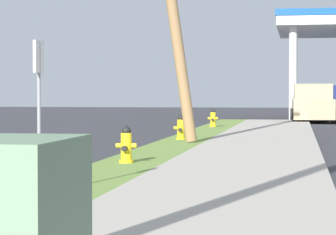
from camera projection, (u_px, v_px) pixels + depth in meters
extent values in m
cylinder|color=yellow|center=(126.00, 161.00, 15.85)|extent=(0.29, 0.29, 0.06)
cylinder|color=yellow|center=(126.00, 148.00, 15.84)|extent=(0.22, 0.22, 0.60)
sphere|color=black|center=(126.00, 131.00, 15.83)|extent=(0.19, 0.19, 0.19)
cylinder|color=black|center=(126.00, 127.00, 15.83)|extent=(0.06, 0.06, 0.05)
cylinder|color=yellow|center=(118.00, 145.00, 15.87)|extent=(0.10, 0.09, 0.09)
cylinder|color=yellow|center=(134.00, 146.00, 15.82)|extent=(0.10, 0.09, 0.09)
cylinder|color=black|center=(124.00, 149.00, 15.68)|extent=(0.11, 0.12, 0.11)
cylinder|color=yellow|center=(181.00, 138.00, 23.77)|extent=(0.29, 0.29, 0.06)
cylinder|color=yellow|center=(181.00, 130.00, 23.76)|extent=(0.22, 0.22, 0.60)
sphere|color=black|center=(181.00, 118.00, 23.75)|extent=(0.19, 0.19, 0.19)
cylinder|color=black|center=(181.00, 116.00, 23.75)|extent=(0.06, 0.06, 0.05)
cylinder|color=yellow|center=(176.00, 128.00, 23.79)|extent=(0.10, 0.09, 0.09)
cylinder|color=yellow|center=(186.00, 128.00, 23.74)|extent=(0.10, 0.09, 0.09)
cylinder|color=black|center=(180.00, 130.00, 23.60)|extent=(0.11, 0.12, 0.11)
cylinder|color=yellow|center=(213.00, 126.00, 32.67)|extent=(0.29, 0.29, 0.06)
cylinder|color=yellow|center=(213.00, 120.00, 32.66)|extent=(0.22, 0.22, 0.60)
sphere|color=black|center=(213.00, 111.00, 32.65)|extent=(0.19, 0.19, 0.19)
cylinder|color=black|center=(213.00, 109.00, 32.65)|extent=(0.06, 0.06, 0.05)
cylinder|color=yellow|center=(209.00, 118.00, 32.69)|extent=(0.10, 0.09, 0.09)
cylinder|color=yellow|center=(217.00, 118.00, 32.63)|extent=(0.10, 0.09, 0.09)
cylinder|color=black|center=(213.00, 120.00, 32.49)|extent=(0.11, 0.12, 0.11)
cylinder|color=gray|center=(39.00, 119.00, 10.86)|extent=(0.05, 0.05, 2.10)
cube|color=white|center=(39.00, 57.00, 10.83)|extent=(0.04, 0.36, 0.44)
cylinder|color=silver|center=(293.00, 74.00, 42.92)|extent=(0.44, 0.44, 5.15)
cylinder|color=silver|center=(294.00, 77.00, 51.66)|extent=(0.44, 0.44, 5.15)
cube|color=white|center=(322.00, 106.00, 53.95)|extent=(1.84, 4.51, 0.85)
cube|color=white|center=(322.00, 96.00, 53.70)|extent=(1.61, 2.03, 0.56)
cylinder|color=black|center=(309.00, 110.00, 55.77)|extent=(0.22, 0.60, 0.60)
cylinder|color=black|center=(334.00, 110.00, 55.50)|extent=(0.22, 0.60, 0.60)
cylinder|color=black|center=(310.00, 111.00, 52.42)|extent=(0.22, 0.60, 0.60)
cylinder|color=black|center=(336.00, 111.00, 52.14)|extent=(0.22, 0.60, 0.60)
cube|color=navy|center=(331.00, 107.00, 46.73)|extent=(2.28, 5.50, 1.00)
cube|color=navy|center=(331.00, 92.00, 47.65)|extent=(1.94, 2.15, 0.76)
cube|color=navy|center=(330.00, 96.00, 45.55)|extent=(2.03, 3.01, 0.24)
cylinder|color=black|center=(315.00, 111.00, 49.04)|extent=(0.26, 0.77, 0.76)
cylinder|color=black|center=(313.00, 113.00, 44.84)|extent=(0.26, 0.77, 0.76)
cube|color=tan|center=(312.00, 109.00, 40.74)|extent=(2.16, 5.46, 1.00)
cube|color=tan|center=(313.00, 92.00, 39.75)|extent=(1.90, 2.11, 0.76)
cube|color=tan|center=(311.00, 96.00, 41.90)|extent=(1.97, 2.97, 0.24)
cylinder|color=black|center=(334.00, 116.00, 38.49)|extent=(0.24, 0.77, 0.76)
cylinder|color=black|center=(294.00, 116.00, 38.75)|extent=(0.24, 0.77, 0.76)
cylinder|color=black|center=(328.00, 114.00, 42.75)|extent=(0.24, 0.77, 0.76)
cylinder|color=black|center=(292.00, 114.00, 43.00)|extent=(0.24, 0.77, 0.76)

